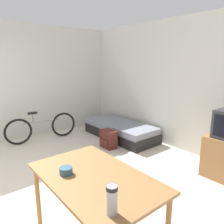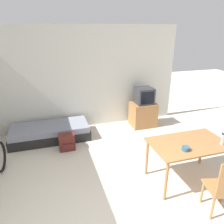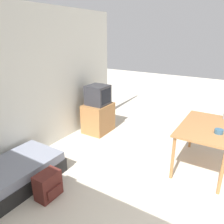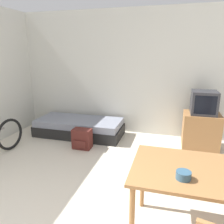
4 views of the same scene
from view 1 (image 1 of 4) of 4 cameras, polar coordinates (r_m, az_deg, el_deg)
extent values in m
cube|color=silver|center=(4.99, 13.20, 7.19)|extent=(5.60, 0.06, 2.70)
cube|color=silver|center=(5.74, -19.18, 7.53)|extent=(0.06, 4.89, 2.70)
cube|color=black|center=(5.42, 2.21, -5.42)|extent=(1.92, 0.83, 0.23)
cube|color=gray|center=(5.36, 2.23, -3.56)|extent=(1.86, 0.81, 0.14)
cube|color=#9E6B3D|center=(2.18, -4.47, -16.64)|extent=(1.34, 0.82, 0.03)
cylinder|color=#9E6B3D|center=(2.71, -18.72, -20.27)|extent=(0.05, 0.05, 0.74)
cylinder|color=#9E6B3D|center=(2.97, -5.48, -16.43)|extent=(0.05, 0.05, 0.74)
torus|color=black|center=(5.58, -12.53, -3.18)|extent=(0.11, 0.60, 0.60)
torus|color=black|center=(5.31, -23.25, -4.77)|extent=(0.11, 0.60, 0.60)
cylinder|color=gray|center=(5.38, -17.88, -2.28)|extent=(0.11, 0.83, 0.04)
cylinder|color=gray|center=(5.31, -19.92, -1.52)|extent=(0.04, 0.04, 0.20)
cube|color=black|center=(5.28, -20.02, -0.26)|extent=(0.10, 0.21, 0.04)
cylinder|color=#99999E|center=(1.65, 0.07, -22.03)|extent=(0.08, 0.08, 0.22)
cylinder|color=black|center=(1.60, 0.07, -19.19)|extent=(0.08, 0.08, 0.03)
cylinder|color=#335670|center=(2.22, -11.86, -14.75)|extent=(0.13, 0.13, 0.07)
cube|color=#56231E|center=(4.76, -0.88, -7.05)|extent=(0.35, 0.22, 0.39)
cube|color=#56231E|center=(4.71, -2.10, -8.04)|extent=(0.25, 0.03, 0.14)
camera|label=2|loc=(4.27, -66.19, 16.80)|focal=35.00mm
camera|label=3|loc=(5.25, -33.10, 15.15)|focal=35.00mm
camera|label=4|loc=(2.10, -63.82, 5.13)|focal=35.00mm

